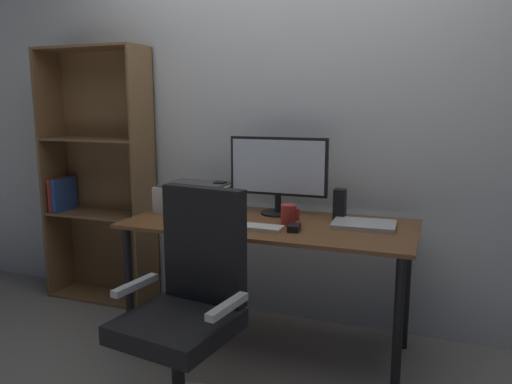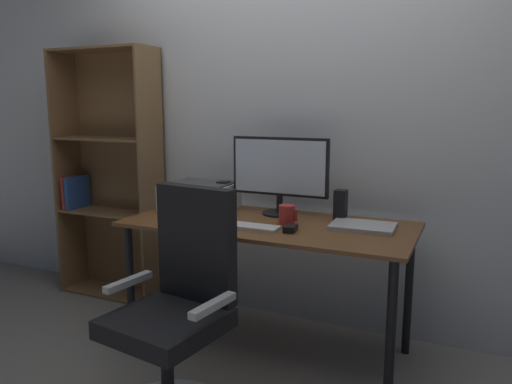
{
  "view_description": "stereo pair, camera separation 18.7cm",
  "coord_description": "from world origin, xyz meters",
  "px_view_note": "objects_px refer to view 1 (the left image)",
  "views": [
    {
      "loc": [
        0.83,
        -2.43,
        1.36
      ],
      "look_at": [
        -0.09,
        0.05,
        0.89
      ],
      "focal_mm": 34.3,
      "sensor_mm": 36.0,
      "label": 1
    },
    {
      "loc": [
        1.0,
        -2.36,
        1.36
      ],
      "look_at": [
        -0.09,
        0.05,
        0.89
      ],
      "focal_mm": 34.3,
      "sensor_mm": 36.0,
      "label": 2
    }
  ],
  "objects_px": {
    "desk": "(269,237)",
    "mouse": "(294,228)",
    "monitor": "(278,170)",
    "coffee_mug": "(289,215)",
    "keyboard": "(255,227)",
    "office_chair": "(188,317)",
    "speaker_left": "(220,196)",
    "printer": "(196,197)",
    "bookshelf": "(100,178)",
    "speaker_right": "(340,204)",
    "laptop": "(364,224)"
  },
  "relations": [
    {
      "from": "desk",
      "to": "mouse",
      "type": "distance_m",
      "value": 0.24
    },
    {
      "from": "monitor",
      "to": "coffee_mug",
      "type": "xyz_separation_m",
      "value": [
        0.14,
        -0.24,
        -0.2
      ]
    },
    {
      "from": "monitor",
      "to": "keyboard",
      "type": "xyz_separation_m",
      "value": [
        -0.0,
        -0.37,
        -0.25
      ]
    },
    {
      "from": "office_chair",
      "to": "monitor",
      "type": "bearing_deg",
      "value": 90.82
    },
    {
      "from": "speaker_left",
      "to": "printer",
      "type": "distance_m",
      "value": 0.15
    },
    {
      "from": "monitor",
      "to": "bookshelf",
      "type": "bearing_deg",
      "value": 173.89
    },
    {
      "from": "printer",
      "to": "bookshelf",
      "type": "bearing_deg",
      "value": 166.72
    },
    {
      "from": "mouse",
      "to": "keyboard",
      "type": "bearing_deg",
      "value": -177.57
    },
    {
      "from": "keyboard",
      "to": "bookshelf",
      "type": "distance_m",
      "value": 1.46
    },
    {
      "from": "speaker_left",
      "to": "desk",
      "type": "bearing_deg",
      "value": -27.91
    },
    {
      "from": "coffee_mug",
      "to": "speaker_right",
      "type": "distance_m",
      "value": 0.32
    },
    {
      "from": "printer",
      "to": "keyboard",
      "type": "bearing_deg",
      "value": -32.38
    },
    {
      "from": "laptop",
      "to": "speaker_right",
      "type": "bearing_deg",
      "value": 139.26
    },
    {
      "from": "speaker_left",
      "to": "office_chair",
      "type": "xyz_separation_m",
      "value": [
        0.24,
        -0.88,
        -0.37
      ]
    },
    {
      "from": "monitor",
      "to": "keyboard",
      "type": "relative_size",
      "value": 1.99
    },
    {
      "from": "coffee_mug",
      "to": "speaker_right",
      "type": "xyz_separation_m",
      "value": [
        0.22,
        0.23,
        0.03
      ]
    },
    {
      "from": "mouse",
      "to": "bookshelf",
      "type": "xyz_separation_m",
      "value": [
        -1.56,
        0.49,
        0.11
      ]
    },
    {
      "from": "speaker_left",
      "to": "keyboard",
      "type": "bearing_deg",
      "value": -45.5
    },
    {
      "from": "keyboard",
      "to": "office_chair",
      "type": "xyz_separation_m",
      "value": [
        -0.12,
        -0.52,
        -0.29
      ]
    },
    {
      "from": "laptop",
      "to": "coffee_mug",
      "type": "bearing_deg",
      "value": -166.07
    },
    {
      "from": "desk",
      "to": "coffee_mug",
      "type": "xyz_separation_m",
      "value": [
        0.12,
        -0.03,
        0.14
      ]
    },
    {
      "from": "monitor",
      "to": "laptop",
      "type": "relative_size",
      "value": 1.8
    },
    {
      "from": "keyboard",
      "to": "speaker_right",
      "type": "xyz_separation_m",
      "value": [
        0.36,
        0.36,
        0.08
      ]
    },
    {
      "from": "bookshelf",
      "to": "desk",
      "type": "bearing_deg",
      "value": -14.43
    },
    {
      "from": "monitor",
      "to": "coffee_mug",
      "type": "distance_m",
      "value": 0.34
    },
    {
      "from": "coffee_mug",
      "to": "office_chair",
      "type": "xyz_separation_m",
      "value": [
        -0.26,
        -0.65,
        -0.34
      ]
    },
    {
      "from": "desk",
      "to": "bookshelf",
      "type": "height_order",
      "value": "bookshelf"
    },
    {
      "from": "coffee_mug",
      "to": "laptop",
      "type": "bearing_deg",
      "value": 16.05
    },
    {
      "from": "speaker_left",
      "to": "printer",
      "type": "xyz_separation_m",
      "value": [
        -0.14,
        -0.05,
        -0.0
      ]
    },
    {
      "from": "coffee_mug",
      "to": "printer",
      "type": "relative_size",
      "value": 0.27
    },
    {
      "from": "keyboard",
      "to": "coffee_mug",
      "type": "distance_m",
      "value": 0.2
    },
    {
      "from": "laptop",
      "to": "printer",
      "type": "relative_size",
      "value": 0.8
    },
    {
      "from": "desk",
      "to": "speaker_left",
      "type": "relative_size",
      "value": 9.06
    },
    {
      "from": "monitor",
      "to": "bookshelf",
      "type": "distance_m",
      "value": 1.37
    },
    {
      "from": "keyboard",
      "to": "bookshelf",
      "type": "relative_size",
      "value": 0.17
    },
    {
      "from": "desk",
      "to": "speaker_right",
      "type": "xyz_separation_m",
      "value": [
        0.34,
        0.2,
        0.17
      ]
    },
    {
      "from": "coffee_mug",
      "to": "printer",
      "type": "bearing_deg",
      "value": 164.26
    },
    {
      "from": "mouse",
      "to": "office_chair",
      "type": "xyz_separation_m",
      "value": [
        -0.32,
        -0.54,
        -0.3
      ]
    },
    {
      "from": "laptop",
      "to": "speaker_left",
      "type": "distance_m",
      "value": 0.88
    },
    {
      "from": "laptop",
      "to": "bookshelf",
      "type": "bearing_deg",
      "value": 169.54
    },
    {
      "from": "speaker_right",
      "to": "bookshelf",
      "type": "distance_m",
      "value": 1.73
    },
    {
      "from": "speaker_left",
      "to": "monitor",
      "type": "bearing_deg",
      "value": 1.25
    },
    {
      "from": "mouse",
      "to": "speaker_left",
      "type": "bearing_deg",
      "value": 143.12
    },
    {
      "from": "monitor",
      "to": "mouse",
      "type": "bearing_deg",
      "value": -60.08
    },
    {
      "from": "mouse",
      "to": "speaker_right",
      "type": "bearing_deg",
      "value": 58.01
    },
    {
      "from": "monitor",
      "to": "office_chair",
      "type": "distance_m",
      "value": 1.04
    },
    {
      "from": "coffee_mug",
      "to": "office_chair",
      "type": "relative_size",
      "value": 0.11
    },
    {
      "from": "desk",
      "to": "speaker_left",
      "type": "bearing_deg",
      "value": 152.09
    },
    {
      "from": "speaker_right",
      "to": "desk",
      "type": "bearing_deg",
      "value": -149.36
    },
    {
      "from": "keyboard",
      "to": "coffee_mug",
      "type": "relative_size",
      "value": 2.64
    }
  ]
}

